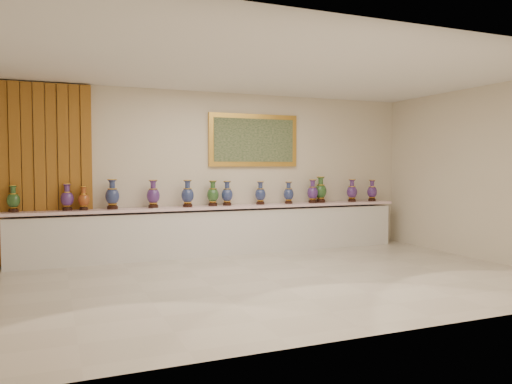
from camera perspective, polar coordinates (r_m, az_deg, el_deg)
ground at (r=7.22m, az=1.66°, el=-10.05°), size 8.00×8.00×0.00m
room at (r=8.88m, az=-19.54°, el=2.63°), size 8.00×8.00×8.00m
counter at (r=9.23m, az=-4.09°, el=-4.44°), size 7.28×0.48×0.90m
vase_0 at (r=8.75m, az=-25.99°, el=-0.83°), size 0.23×0.23×0.43m
vase_1 at (r=8.73m, az=-20.78°, el=-0.68°), size 0.21×0.21×0.44m
vase_2 at (r=8.72m, az=-19.09°, el=-0.81°), size 0.21×0.21×0.39m
vase_3 at (r=8.76m, az=-16.10°, el=-0.41°), size 0.26×0.26×0.51m
vase_4 at (r=8.84m, az=-11.66°, el=-0.38°), size 0.30×0.30×0.49m
vase_5 at (r=8.94m, az=-7.83°, el=-0.33°), size 0.25×0.25×0.48m
vase_6 at (r=9.14m, az=-4.96°, el=-0.29°), size 0.25×0.25×0.46m
vase_7 at (r=9.22m, az=-3.32°, el=-0.29°), size 0.25×0.25×0.45m
vase_8 at (r=9.46m, az=0.51°, el=-0.24°), size 0.22×0.22×0.44m
vase_9 at (r=9.68m, az=3.74°, el=-0.21°), size 0.22×0.22×0.42m
vase_10 at (r=9.91m, az=6.49°, el=-0.04°), size 0.28×0.28×0.46m
vase_11 at (r=10.04m, az=7.39°, el=0.13°), size 0.27×0.27×0.52m
vase_12 at (r=10.37m, az=10.91°, el=0.05°), size 0.25×0.25×0.46m
vase_13 at (r=10.65m, az=13.12°, el=0.05°), size 0.27×0.27×0.44m
label_card at (r=8.74m, az=-11.37°, el=-1.84°), size 0.10×0.06×0.00m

